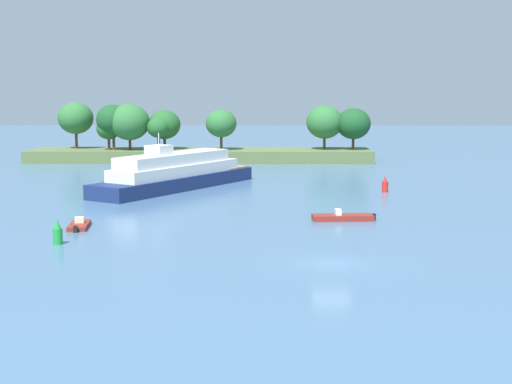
% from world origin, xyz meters
% --- Properties ---
extents(ground_plane, '(400.00, 400.00, 0.00)m').
position_xyz_m(ground_plane, '(0.00, 0.00, 0.00)').
color(ground_plane, '#476B8E').
extents(treeline_island, '(55.97, 10.40, 9.62)m').
position_xyz_m(treeline_island, '(-16.25, 70.38, 3.84)').
color(treeline_island, '#566B3D').
rests_on(treeline_island, ground).
extents(white_riverboat, '(17.17, 23.75, 6.69)m').
position_xyz_m(white_riverboat, '(-14.93, 36.53, 1.81)').
color(white_riverboat, navy).
rests_on(white_riverboat, ground).
extents(small_motorboat, '(1.95, 4.23, 0.87)m').
position_xyz_m(small_motorboat, '(-19.91, 12.18, 0.22)').
color(small_motorboat, maroon).
rests_on(small_motorboat, ground).
extents(fishing_skiff, '(5.67, 2.14, 0.99)m').
position_xyz_m(fishing_skiff, '(2.39, 16.08, 0.27)').
color(fishing_skiff, maroon).
rests_on(fishing_skiff, ground).
extents(channel_buoy_red, '(0.70, 0.70, 1.90)m').
position_xyz_m(channel_buoy_red, '(9.04, 33.98, 0.81)').
color(channel_buoy_red, red).
rests_on(channel_buoy_red, ground).
extents(channel_buoy_green, '(0.70, 0.70, 1.90)m').
position_xyz_m(channel_buoy_green, '(-19.75, 5.69, 0.81)').
color(channel_buoy_green, green).
rests_on(channel_buoy_green, ground).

